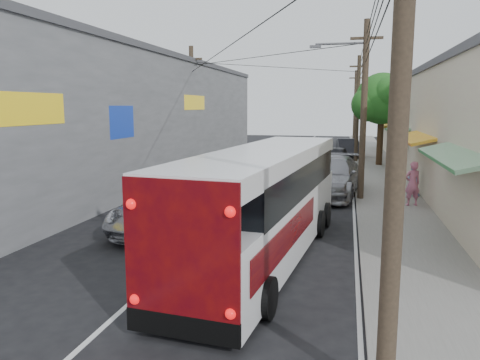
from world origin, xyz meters
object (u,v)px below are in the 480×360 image
(jeepney, at_px, (170,208))
(pedestrian_near, at_px, (412,184))
(parked_car_far, at_px, (348,148))
(parked_car_mid, at_px, (336,156))
(coach_bus, at_px, (266,202))
(pedestrian_far, at_px, (412,179))
(parked_suv, at_px, (330,176))

(jeepney, relative_size, pedestrian_near, 2.99)
(parked_car_far, bearing_deg, parked_car_mid, -104.89)
(parked_car_mid, bearing_deg, coach_bus, -88.13)
(jeepney, bearing_deg, pedestrian_near, 38.15)
(coach_bus, xyz_separation_m, pedestrian_near, (4.92, 7.74, -0.55))
(pedestrian_far, bearing_deg, parked_car_far, -83.58)
(coach_bus, relative_size, parked_car_far, 2.30)
(parked_suv, bearing_deg, pedestrian_near, -25.23)
(jeepney, bearing_deg, parked_car_mid, 80.69)
(pedestrian_near, bearing_deg, parked_car_mid, -97.29)
(parked_car_mid, distance_m, pedestrian_near, 14.60)
(jeepney, height_order, parked_suv, parked_suv)
(jeepney, distance_m, parked_car_far, 25.77)
(parked_suv, height_order, parked_car_far, parked_suv)
(jeepney, bearing_deg, parked_car_far, 81.99)
(jeepney, height_order, pedestrian_far, pedestrian_far)
(parked_car_far, relative_size, pedestrian_far, 3.00)
(parked_car_mid, bearing_deg, pedestrian_near, -70.59)
(coach_bus, distance_m, parked_suv, 10.07)
(coach_bus, relative_size, parked_car_mid, 2.78)
(pedestrian_far, bearing_deg, parked_car_mid, -75.79)
(jeepney, xyz_separation_m, parked_car_far, (6.00, 25.06, 0.01))
(pedestrian_near, height_order, pedestrian_far, pedestrian_near)
(parked_car_mid, bearing_deg, jeepney, -99.11)
(coach_bus, distance_m, parked_car_mid, 21.98)
(jeepney, height_order, parked_car_far, parked_car_far)
(parked_car_mid, distance_m, parked_car_far, 5.38)
(pedestrian_far, bearing_deg, jeepney, 37.94)
(coach_bus, xyz_separation_m, pedestrian_far, (5.20, 10.03, -0.69))
(parked_suv, bearing_deg, parked_car_far, 94.51)
(coach_bus, xyz_separation_m, parked_suv, (1.45, 9.94, -0.68))
(pedestrian_near, bearing_deg, pedestrian_far, -118.10)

